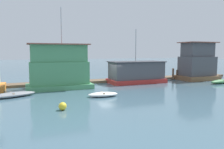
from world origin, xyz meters
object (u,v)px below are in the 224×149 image
object	(u,v)px
buoy_yellow	(63,106)
mooring_post_far_left	(173,74)
houseboat_brown	(197,63)
houseboat_red	(136,72)
dinghy_white	(103,94)
dinghy_green	(221,81)
dinghy_grey	(12,95)
houseboat_green	(59,68)
mooring_post_centre	(177,75)
mooring_post_near_left	(31,80)

from	to	relation	value
buoy_yellow	mooring_post_far_left	bearing A→B (deg)	32.29
houseboat_brown	houseboat_red	bearing A→B (deg)	177.42
houseboat_brown	dinghy_white	xyz separation A→B (m)	(-17.02, -6.61, -2.24)
dinghy_green	dinghy_grey	bearing A→B (deg)	178.99
houseboat_green	houseboat_brown	distance (m)	20.08
dinghy_white	mooring_post_centre	distance (m)	16.62
dinghy_white	dinghy_green	bearing A→B (deg)	7.73
mooring_post_centre	mooring_post_far_left	distance (m)	0.68
mooring_post_centre	buoy_yellow	size ratio (longest dim) A/B	2.48
houseboat_red	dinghy_white	distance (m)	10.14
houseboat_brown	mooring_post_near_left	size ratio (longest dim) A/B	3.25
dinghy_grey	buoy_yellow	distance (m)	7.08
houseboat_green	dinghy_green	bearing A→B (deg)	-10.27
houseboat_red	houseboat_green	bearing A→B (deg)	-174.05
houseboat_red	mooring_post_near_left	distance (m)	13.25
houseboat_red	mooring_post_centre	world-z (taller)	houseboat_red
houseboat_green	mooring_post_near_left	size ratio (longest dim) A/B	5.23
mooring_post_centre	mooring_post_near_left	size ratio (longest dim) A/B	0.82
dinghy_green	mooring_post_near_left	distance (m)	23.88
dinghy_white	mooring_post_centre	size ratio (longest dim) A/B	2.04
mooring_post_centre	mooring_post_far_left	xyz separation A→B (m)	(-0.67, 0.00, 0.12)
houseboat_brown	dinghy_white	distance (m)	18.40
houseboat_green	dinghy_white	size ratio (longest dim) A/B	3.12
houseboat_red	dinghy_green	distance (m)	11.10
houseboat_red	dinghy_grey	xyz separation A→B (m)	(-14.92, -4.29, -1.16)
dinghy_white	mooring_post_centre	world-z (taller)	mooring_post_centre
houseboat_green	buoy_yellow	size ratio (longest dim) A/B	15.73
mooring_post_near_left	buoy_yellow	distance (m)	11.57
dinghy_grey	buoy_yellow	xyz separation A→B (m)	(3.55, -6.13, 0.06)
dinghy_grey	mooring_post_near_left	distance (m)	5.59
houseboat_brown	dinghy_grey	distance (m)	25.15
dinghy_grey	dinghy_green	size ratio (longest dim) A/B	1.08
buoy_yellow	dinghy_green	bearing A→B (deg)	14.93
buoy_yellow	mooring_post_centre	bearing A→B (deg)	31.35
houseboat_brown	buoy_yellow	size ratio (longest dim) A/B	9.77
houseboat_brown	dinghy_green	xyz separation A→B (m)	(0.14, -4.28, -2.19)
dinghy_grey	dinghy_white	bearing A→B (deg)	-19.69
dinghy_green	mooring_post_centre	xyz separation A→B (m)	(-2.62, 5.72, 0.45)
houseboat_green	dinghy_green	world-z (taller)	houseboat_green
houseboat_red	dinghy_white	bearing A→B (deg)	-135.52
mooring_post_centre	mooring_post_far_left	world-z (taller)	mooring_post_far_left
houseboat_red	dinghy_grey	world-z (taller)	houseboat_red
dinghy_grey	mooring_post_near_left	world-z (taller)	mooring_post_near_left
houseboat_red	mooring_post_centre	xyz separation A→B (m)	(7.35, 0.99, -0.68)
houseboat_green	dinghy_green	distance (m)	20.64
mooring_post_far_left	dinghy_white	bearing A→B (deg)	-149.88
dinghy_white	mooring_post_near_left	distance (m)	10.07
houseboat_red	dinghy_grey	distance (m)	15.57
houseboat_red	buoy_yellow	world-z (taller)	houseboat_red
dinghy_green	buoy_yellow	xyz separation A→B (m)	(-21.35, -5.69, 0.03)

